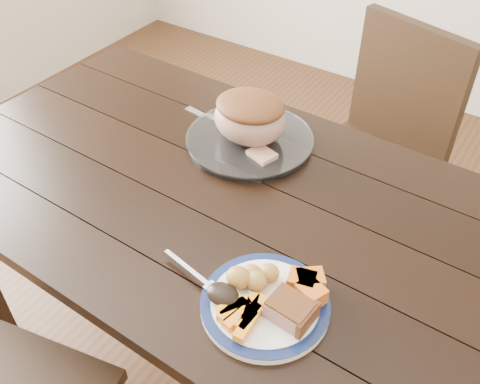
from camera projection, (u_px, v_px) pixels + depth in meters
The scene contains 15 objects.
ground at pixel (224, 353), 1.85m from camera, with size 4.00×4.00×0.00m, color #472B16.
dining_table at pixel (219, 217), 1.42m from camera, with size 1.61×0.93×0.75m.
chair_far at pixel (378, 143), 1.90m from camera, with size 0.52×0.53×0.93m.
dinner_plate at pixel (265, 305), 1.08m from camera, with size 0.26×0.26×0.02m, color white.
plate_rim at pixel (265, 302), 1.08m from camera, with size 0.26×0.26×0.02m, color #0E1A48.
serving_platter at pixel (250, 141), 1.51m from camera, with size 0.35×0.35×0.02m, color white.
pork_slice at pixel (290, 310), 1.04m from camera, with size 0.09×0.07×0.04m, color #A67165.
roasted_potatoes at pixel (252, 276), 1.10m from camera, with size 0.09×0.09×0.05m.
carrot_batons at pixel (244, 314), 1.04m from camera, with size 0.08×0.11×0.02m.
pumpkin_wedges at pixel (307, 285), 1.08m from camera, with size 0.10×0.09×0.04m.
dark_mushroom at pixel (223, 294), 1.07m from camera, with size 0.07×0.05×0.03m, color black.
fork at pixel (198, 276), 1.12m from camera, with size 0.18×0.05×0.00m.
roast_joint at pixel (250, 119), 1.46m from camera, with size 0.20×0.18×0.13m, color #AC7A69.
cut_slice at pixel (262, 155), 1.43m from camera, with size 0.07×0.06×0.02m, color tan.
carving_knife at pixel (241, 133), 1.54m from camera, with size 0.32×0.06×0.01m.
Camera 1 is at (0.61, -0.82, 1.65)m, focal length 40.00 mm.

